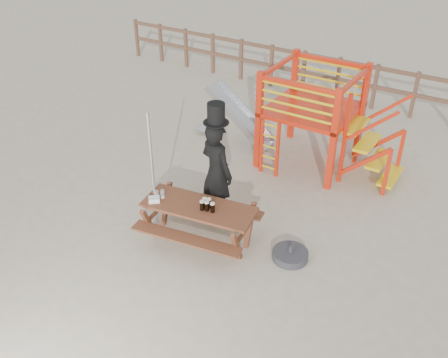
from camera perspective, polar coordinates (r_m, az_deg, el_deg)
ground at (r=8.45m, az=-1.96°, el=-7.84°), size 60.00×60.00×0.00m
back_fence at (r=13.68m, az=14.93°, el=11.08°), size 15.09×0.09×1.20m
playground_fort at (r=10.53m, az=9.57°, el=7.28°), size 4.71×1.84×2.10m
picnic_table at (r=8.33m, az=-2.85°, el=-4.57°), size 2.04×1.57×0.72m
man_with_hat at (r=8.57m, az=-0.86°, el=1.05°), size 0.79×0.63×2.24m
metal_pole at (r=8.26m, az=-8.14°, el=0.41°), size 0.05×0.05×2.26m
parasol_base at (r=8.27m, az=7.57°, el=-8.61°), size 0.59×0.59×0.25m
paper_bag at (r=8.32m, az=-7.99°, el=-2.33°), size 0.23×0.22×0.08m
stout_pints at (r=8.04m, az=-1.96°, el=-2.97°), size 0.26×0.19×0.17m
empty_glasses at (r=8.38m, az=-7.39°, el=-1.78°), size 0.15×0.14×0.15m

